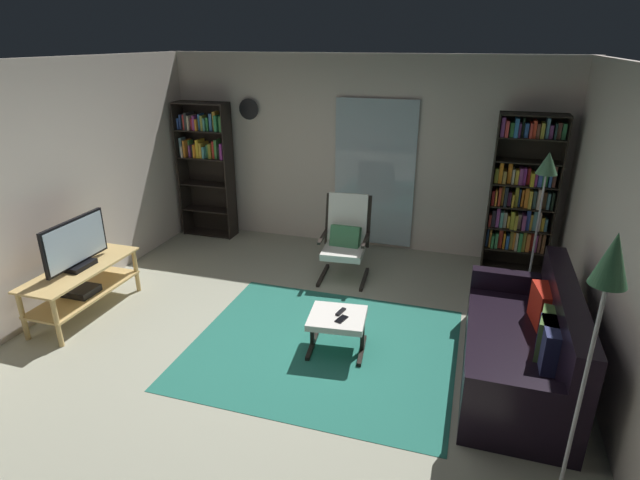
% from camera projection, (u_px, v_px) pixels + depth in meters
% --- Properties ---
extents(ground_plane, '(7.02, 7.02, 0.00)m').
position_uv_depth(ground_plane, '(285.00, 351.00, 4.84)').
color(ground_plane, '#A6A690').
extents(wall_back, '(5.60, 0.06, 2.60)m').
position_uv_depth(wall_back, '(358.00, 154.00, 6.93)').
color(wall_back, beige).
rests_on(wall_back, ground).
extents(wall_left, '(0.06, 6.00, 2.60)m').
position_uv_depth(wall_left, '(31.00, 196.00, 5.10)').
color(wall_left, beige).
rests_on(wall_left, ground).
extents(wall_right, '(0.06, 6.00, 2.60)m').
position_uv_depth(wall_right, '(635.00, 261.00, 3.61)').
color(wall_right, beige).
rests_on(wall_right, ground).
extents(glass_door_panel, '(1.10, 0.01, 2.00)m').
position_uv_depth(glass_door_panel, '(374.00, 174.00, 6.89)').
color(glass_door_panel, silver).
extents(area_rug, '(2.49, 2.16, 0.01)m').
position_uv_depth(area_rug, '(323.00, 347.00, 4.89)').
color(area_rug, '#267160').
rests_on(area_rug, ground).
extents(tv_stand, '(0.51, 1.32, 0.54)m').
position_uv_depth(tv_stand, '(83.00, 283.00, 5.37)').
color(tv_stand, tan).
rests_on(tv_stand, ground).
extents(television, '(0.20, 0.85, 0.53)m').
position_uv_depth(television, '(76.00, 246.00, 5.22)').
color(television, black).
rests_on(television, tv_stand).
extents(bookshelf_near_tv, '(0.78, 0.30, 1.95)m').
position_uv_depth(bookshelf_near_tv, '(206.00, 157.00, 7.33)').
color(bookshelf_near_tv, black).
rests_on(bookshelf_near_tv, ground).
extents(bookshelf_near_sofa, '(0.77, 0.30, 1.97)m').
position_uv_depth(bookshelf_near_sofa, '(522.00, 195.00, 6.21)').
color(bookshelf_near_sofa, black).
rests_on(bookshelf_near_sofa, ground).
extents(leather_sofa, '(0.83, 1.95, 0.90)m').
position_uv_depth(leather_sofa, '(526.00, 347.00, 4.33)').
color(leather_sofa, black).
rests_on(leather_sofa, ground).
extents(lounge_armchair, '(0.61, 0.69, 1.02)m').
position_uv_depth(lounge_armchair, '(346.00, 235.00, 6.18)').
color(lounge_armchair, black).
rests_on(lounge_armchair, ground).
extents(ottoman, '(0.57, 0.53, 0.38)m').
position_uv_depth(ottoman, '(337.00, 321.00, 4.74)').
color(ottoman, white).
rests_on(ottoman, ground).
extents(tv_remote, '(0.07, 0.15, 0.02)m').
position_uv_depth(tv_remote, '(341.00, 312.00, 4.76)').
color(tv_remote, black).
rests_on(tv_remote, ottoman).
extents(cell_phone, '(0.10, 0.15, 0.01)m').
position_uv_depth(cell_phone, '(342.00, 319.00, 4.64)').
color(cell_phone, black).
rests_on(cell_phone, ottoman).
extents(floor_lamp_by_sofa, '(0.22, 0.22, 1.85)m').
position_uv_depth(floor_lamp_by_sofa, '(606.00, 290.00, 2.72)').
color(floor_lamp_by_sofa, '#A5A5AD').
rests_on(floor_lamp_by_sofa, ground).
extents(floor_lamp_by_shelf, '(0.22, 0.22, 1.68)m').
position_uv_depth(floor_lamp_by_shelf, '(545.00, 178.00, 5.35)').
color(floor_lamp_by_shelf, '#A5A5AD').
rests_on(floor_lamp_by_shelf, ground).
extents(wall_clock, '(0.29, 0.03, 0.29)m').
position_uv_depth(wall_clock, '(249.00, 109.00, 7.09)').
color(wall_clock, silver).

